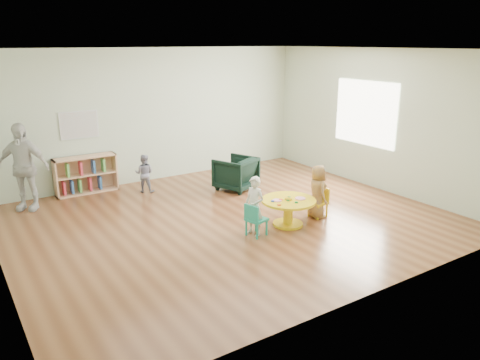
{
  "coord_description": "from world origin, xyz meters",
  "views": [
    {
      "loc": [
        -3.93,
        -6.31,
        2.92
      ],
      "look_at": [
        0.01,
        -0.3,
        0.78
      ],
      "focal_mm": 35.0,
      "sensor_mm": 36.0,
      "label": 1
    }
  ],
  "objects_px": {
    "activity_table": "(288,207)",
    "bookshelf": "(85,175)",
    "kid_chair_right": "(320,201)",
    "child_left": "(254,206)",
    "child_right": "(317,192)",
    "kid_chair_left": "(255,219)",
    "armchair": "(236,173)",
    "toddler": "(144,173)",
    "adult_caretaker": "(23,167)"
  },
  "relations": [
    {
      "from": "armchair",
      "to": "child_right",
      "type": "height_order",
      "value": "child_right"
    },
    {
      "from": "kid_chair_right",
      "to": "bookshelf",
      "type": "height_order",
      "value": "bookshelf"
    },
    {
      "from": "toddler",
      "to": "adult_caretaker",
      "type": "relative_size",
      "value": 0.49
    },
    {
      "from": "child_left",
      "to": "bookshelf",
      "type": "bearing_deg",
      "value": -173.33
    },
    {
      "from": "activity_table",
      "to": "bookshelf",
      "type": "relative_size",
      "value": 0.74
    },
    {
      "from": "child_left",
      "to": "child_right",
      "type": "distance_m",
      "value": 1.32
    },
    {
      "from": "activity_table",
      "to": "child_right",
      "type": "xyz_separation_m",
      "value": [
        0.64,
        0.02,
        0.15
      ]
    },
    {
      "from": "child_left",
      "to": "adult_caretaker",
      "type": "xyz_separation_m",
      "value": [
        -2.76,
        3.19,
        0.32
      ]
    },
    {
      "from": "child_left",
      "to": "adult_caretaker",
      "type": "relative_size",
      "value": 0.6
    },
    {
      "from": "activity_table",
      "to": "kid_chair_right",
      "type": "height_order",
      "value": "kid_chair_right"
    },
    {
      "from": "child_left",
      "to": "armchair",
      "type": "bearing_deg",
      "value": 136.88
    },
    {
      "from": "child_right",
      "to": "kid_chair_left",
      "type": "bearing_deg",
      "value": 107.6
    },
    {
      "from": "activity_table",
      "to": "bookshelf",
      "type": "distance_m",
      "value": 4.25
    },
    {
      "from": "kid_chair_left",
      "to": "child_left",
      "type": "relative_size",
      "value": 0.56
    },
    {
      "from": "activity_table",
      "to": "bookshelf",
      "type": "bearing_deg",
      "value": 122.57
    },
    {
      "from": "kid_chair_left",
      "to": "child_left",
      "type": "bearing_deg",
      "value": 139.39
    },
    {
      "from": "child_left",
      "to": "toddler",
      "type": "bearing_deg",
      "value": 174.03
    },
    {
      "from": "bookshelf",
      "to": "child_right",
      "type": "bearing_deg",
      "value": -50.61
    },
    {
      "from": "child_left",
      "to": "kid_chair_right",
      "type": "bearing_deg",
      "value": 73.91
    },
    {
      "from": "kid_chair_left",
      "to": "bookshelf",
      "type": "bearing_deg",
      "value": -169.66
    },
    {
      "from": "adult_caretaker",
      "to": "child_left",
      "type": "bearing_deg",
      "value": -13.35
    },
    {
      "from": "armchair",
      "to": "adult_caretaker",
      "type": "relative_size",
      "value": 0.47
    },
    {
      "from": "activity_table",
      "to": "toddler",
      "type": "height_order",
      "value": "toddler"
    },
    {
      "from": "bookshelf",
      "to": "toddler",
      "type": "height_order",
      "value": "toddler"
    },
    {
      "from": "activity_table",
      "to": "child_right",
      "type": "height_order",
      "value": "child_right"
    },
    {
      "from": "child_right",
      "to": "toddler",
      "type": "bearing_deg",
      "value": 47.23
    },
    {
      "from": "kid_chair_left",
      "to": "child_left",
      "type": "height_order",
      "value": "child_left"
    },
    {
      "from": "kid_chair_right",
      "to": "child_right",
      "type": "xyz_separation_m",
      "value": [
        -0.07,
        -0.01,
        0.19
      ]
    },
    {
      "from": "child_right",
      "to": "kid_chair_right",
      "type": "bearing_deg",
      "value": -68.17
    },
    {
      "from": "bookshelf",
      "to": "child_right",
      "type": "relative_size",
      "value": 1.3
    },
    {
      "from": "adult_caretaker",
      "to": "kid_chair_right",
      "type": "bearing_deg",
      "value": -1.46
    },
    {
      "from": "child_right",
      "to": "adult_caretaker",
      "type": "distance_m",
      "value": 5.18
    },
    {
      "from": "toddler",
      "to": "activity_table",
      "type": "bearing_deg",
      "value": 149.72
    },
    {
      "from": "kid_chair_right",
      "to": "child_left",
      "type": "xyz_separation_m",
      "value": [
        -1.39,
        -0.03,
        0.2
      ]
    },
    {
      "from": "armchair",
      "to": "child_left",
      "type": "xyz_separation_m",
      "value": [
        -1.02,
        -2.13,
        0.13
      ]
    },
    {
      "from": "kid_chair_right",
      "to": "child_right",
      "type": "distance_m",
      "value": 0.2
    },
    {
      "from": "kid_chair_left",
      "to": "armchair",
      "type": "xyz_separation_m",
      "value": [
        1.06,
        2.19,
        0.05
      ]
    },
    {
      "from": "child_left",
      "to": "adult_caretaker",
      "type": "height_order",
      "value": "adult_caretaker"
    },
    {
      "from": "kid_chair_left",
      "to": "armchair",
      "type": "bearing_deg",
      "value": 141.25
    },
    {
      "from": "kid_chair_left",
      "to": "armchair",
      "type": "height_order",
      "value": "armchair"
    },
    {
      "from": "adult_caretaker",
      "to": "armchair",
      "type": "bearing_deg",
      "value": 20.06
    },
    {
      "from": "child_left",
      "to": "toddler",
      "type": "distance_m",
      "value": 3.04
    },
    {
      "from": "armchair",
      "to": "child_left",
      "type": "distance_m",
      "value": 2.36
    },
    {
      "from": "bookshelf",
      "to": "adult_caretaker",
      "type": "bearing_deg",
      "value": -161.17
    },
    {
      "from": "kid_chair_left",
      "to": "bookshelf",
      "type": "distance_m",
      "value": 3.98
    },
    {
      "from": "kid_chair_left",
      "to": "kid_chair_right",
      "type": "bearing_deg",
      "value": 80.71
    },
    {
      "from": "child_right",
      "to": "bookshelf",
      "type": "bearing_deg",
      "value": 53.49
    },
    {
      "from": "activity_table",
      "to": "child_left",
      "type": "relative_size",
      "value": 0.95
    },
    {
      "from": "kid_chair_right",
      "to": "child_right",
      "type": "bearing_deg",
      "value": 93.05
    },
    {
      "from": "armchair",
      "to": "child_left",
      "type": "relative_size",
      "value": 0.79
    }
  ]
}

